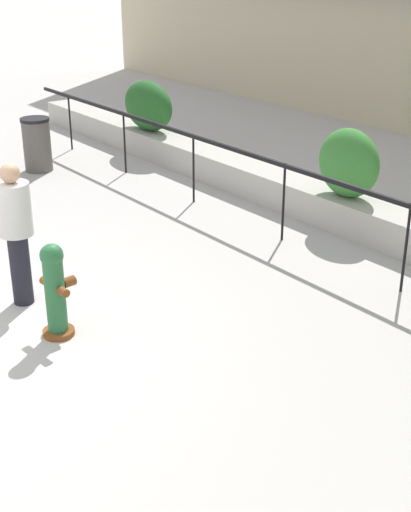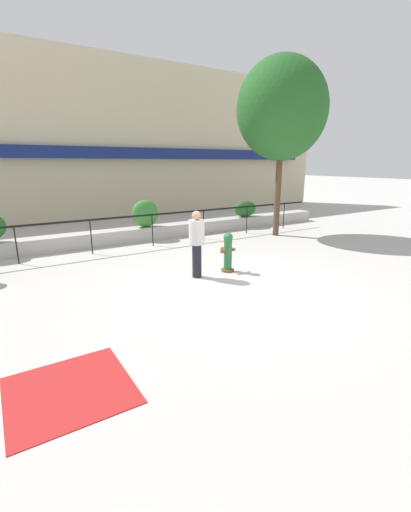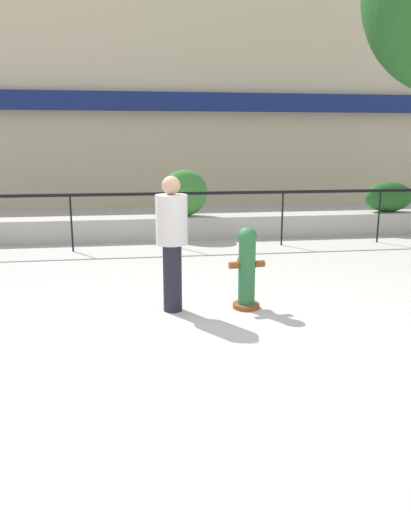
{
  "view_description": "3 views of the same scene",
  "coord_description": "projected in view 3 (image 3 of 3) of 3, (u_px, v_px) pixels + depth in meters",
  "views": [
    {
      "loc": [
        6.93,
        -1.89,
        3.93
      ],
      "look_at": [
        0.92,
        2.77,
        0.63
      ],
      "focal_mm": 50.0,
      "sensor_mm": 36.0,
      "label": 1
    },
    {
      "loc": [
        -4.8,
        -6.22,
        2.89
      ],
      "look_at": [
        0.01,
        1.39,
        0.42
      ],
      "focal_mm": 24.0,
      "sensor_mm": 36.0,
      "label": 2
    },
    {
      "loc": [
        -0.91,
        -5.08,
        2.14
      ],
      "look_at": [
        0.09,
        1.9,
        0.52
      ],
      "focal_mm": 35.0,
      "sensor_mm": 36.0,
      "label": 3
    }
  ],
  "objects": [
    {
      "name": "ground_plane",
      "position": [
        222.0,
        340.0,
        5.5
      ],
      "size": [
        120.0,
        120.0,
        0.0
      ],
      "primitive_type": "plane",
      "color": "#BCB7B2"
    },
    {
      "name": "building_facade",
      "position": [
        158.0,
        83.0,
        16.17
      ],
      "size": [
        30.0,
        1.36,
        8.0
      ],
      "color": "beige",
      "rests_on": "ground"
    },
    {
      "name": "planter_wall_low",
      "position": [
        176.0,
        227.0,
        11.23
      ],
      "size": [
        18.0,
        0.7,
        0.5
      ],
      "primitive_type": "cube",
      "color": "#B7B2A8",
      "rests_on": "ground"
    },
    {
      "name": "fence_railing_segment",
      "position": [
        180.0,
        199.0,
        10.0
      ],
      "size": [
        15.0,
        0.05,
        1.15
      ],
      "color": "black",
      "rests_on": "ground"
    },
    {
      "name": "hedge_bush_1",
      "position": [
        184.0,
        193.0,
        11.09
      ],
      "size": [
        1.04,
        0.63,
        1.03
      ],
      "primitive_type": "ellipsoid",
      "color": "#387F33",
      "rests_on": "planter_wall_low"
    },
    {
      "name": "hedge_bush_2",
      "position": [
        389.0,
        197.0,
        11.8
      ],
      "size": [
        1.17,
        0.56,
        0.71
      ],
      "primitive_type": "ellipsoid",
      "color": "#235B23",
      "rests_on": "planter_wall_low"
    },
    {
      "name": "fire_hydrant",
      "position": [
        247.0,
        267.0,
        6.46
      ],
      "size": [
        0.48,
        0.45,
        1.08
      ],
      "color": "brown",
      "rests_on": "ground"
    },
    {
      "name": "pedestrian",
      "position": [
        172.0,
        236.0,
        6.25
      ],
      "size": [
        0.55,
        0.55,
        1.73
      ],
      "color": "black",
      "rests_on": "ground"
    }
  ]
}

